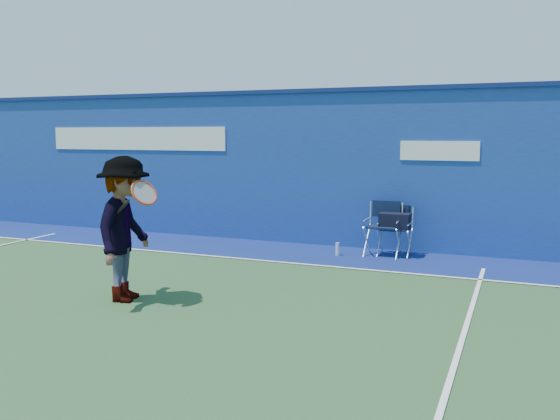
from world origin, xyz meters
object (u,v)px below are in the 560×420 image
at_px(directors_chair_right, 383,239).
at_px(tennis_player, 125,229).
at_px(directors_chair_left, 395,235).
at_px(water_bottle, 337,249).

xyz_separation_m(directors_chair_right, tennis_player, (-2.53, -4.15, 0.65)).
height_order(directors_chair_right, tennis_player, tennis_player).
bearing_deg(directors_chair_left, tennis_player, -122.85).
relative_size(directors_chair_left, tennis_player, 0.48).
bearing_deg(tennis_player, water_bottle, 65.42).
distance_m(water_bottle, tennis_player, 4.32).
bearing_deg(water_bottle, directors_chair_right, 21.34).
distance_m(directors_chair_left, tennis_player, 5.06).
bearing_deg(directors_chair_left, water_bottle, -158.81).
relative_size(directors_chair_left, directors_chair_right, 0.93).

